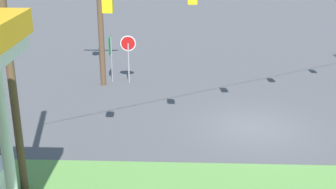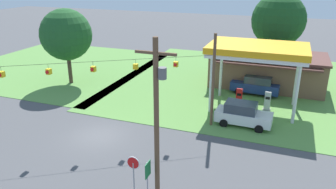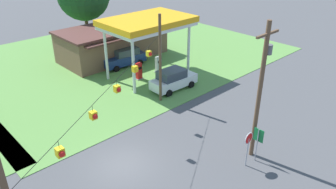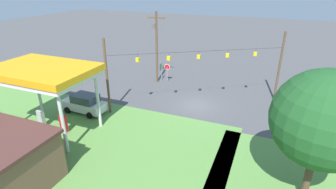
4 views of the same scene
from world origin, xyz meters
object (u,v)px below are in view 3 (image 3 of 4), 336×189
at_px(gas_station_canopy, 147,24).
at_px(fuel_pump_near, 139,72).
at_px(car_at_pumps_front, 173,79).
at_px(car_at_pumps_rear, 124,57).
at_px(route_sign, 258,138).
at_px(fuel_pump_far, 158,65).
at_px(gas_station_store, 113,42).
at_px(utility_pole_main, 261,86).
at_px(stop_sign_roadside, 248,142).

relative_size(gas_station_canopy, fuel_pump_near, 4.86).
bearing_deg(car_at_pumps_front, car_at_pumps_rear, 90.55).
height_order(gas_station_canopy, fuel_pump_near, gas_station_canopy).
distance_m(fuel_pump_near, route_sign, 15.79).
height_order(fuel_pump_far, car_at_pumps_front, car_at_pumps_front).
relative_size(gas_station_store, fuel_pump_near, 6.95).
bearing_deg(fuel_pump_far, route_sign, -108.65).
bearing_deg(route_sign, utility_pole_main, 54.39).
relative_size(car_at_pumps_front, car_at_pumps_rear, 0.93).
relative_size(car_at_pumps_front, stop_sign_roadside, 1.87).
bearing_deg(stop_sign_roadside, fuel_pump_far, -111.82).
bearing_deg(fuel_pump_far, stop_sign_roadside, -111.82).
height_order(car_at_pumps_front, car_at_pumps_rear, car_at_pumps_rear).
distance_m(gas_station_canopy, utility_pole_main, 15.42).
height_order(fuel_pump_near, car_at_pumps_rear, car_at_pumps_rear).
xyz_separation_m(fuel_pump_near, car_at_pumps_rear, (1.12, 4.02, 0.19)).
distance_m(gas_station_canopy, route_sign, 16.48).
distance_m(fuel_pump_far, stop_sign_roadside, 16.65).
bearing_deg(car_at_pumps_front, fuel_pump_far, 69.27).
distance_m(fuel_pump_far, car_at_pumps_rear, 4.28).
relative_size(gas_station_canopy, car_at_pumps_front, 1.84).
bearing_deg(stop_sign_roadside, gas_station_store, -103.55).
relative_size(route_sign, utility_pole_main, 0.26).
distance_m(car_at_pumps_rear, route_sign, 19.93).
relative_size(gas_station_store, stop_sign_roadside, 4.91).
height_order(gas_station_canopy, car_at_pumps_rear, gas_station_canopy).
height_order(fuel_pump_far, stop_sign_roadside, stop_sign_roadside).
bearing_deg(car_at_pumps_rear, gas_station_store, -99.13).
distance_m(gas_station_store, car_at_pumps_rear, 3.36).
xyz_separation_m(gas_station_store, fuel_pump_far, (0.73, -7.18, -1.01)).
bearing_deg(fuel_pump_far, gas_station_store, 95.80).
bearing_deg(fuel_pump_far, utility_pole_main, -107.94).
height_order(gas_station_store, fuel_pump_near, gas_station_store).
xyz_separation_m(fuel_pump_far, car_at_pumps_front, (-1.68, -4.02, 0.17)).
bearing_deg(gas_station_canopy, gas_station_store, 85.45).
bearing_deg(car_at_pumps_front, fuel_pump_near, 104.88).
xyz_separation_m(car_at_pumps_rear, route_sign, (-3.77, -19.56, 0.68)).
bearing_deg(car_at_pumps_rear, utility_pole_main, 84.14).
xyz_separation_m(gas_station_canopy, car_at_pumps_rear, (-0.18, 4.01, -4.49)).
relative_size(gas_station_store, car_at_pumps_front, 2.63).
relative_size(fuel_pump_near, route_sign, 0.74).
bearing_deg(fuel_pump_near, stop_sign_roadside, -103.05).
relative_size(fuel_pump_far, route_sign, 0.74).
xyz_separation_m(car_at_pumps_rear, utility_pole_main, (-3.38, -19.01, 4.12)).
relative_size(gas_station_canopy, gas_station_store, 0.70).
distance_m(gas_station_canopy, fuel_pump_near, 4.85).
distance_m(route_sign, utility_pole_main, 3.50).
bearing_deg(car_at_pumps_rear, fuel_pump_far, 114.44).
distance_m(gas_station_store, stop_sign_roadside, 23.26).
distance_m(gas_station_canopy, car_at_pumps_rear, 6.03).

